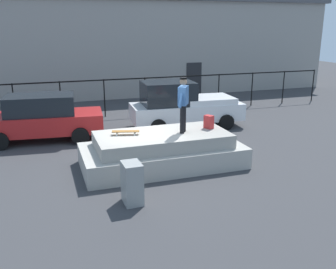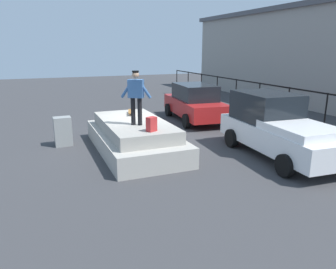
{
  "view_description": "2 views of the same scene",
  "coord_description": "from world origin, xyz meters",
  "px_view_note": "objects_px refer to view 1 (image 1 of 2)",
  "views": [
    {
      "loc": [
        -2.83,
        -10.84,
        4.24
      ],
      "look_at": [
        1.0,
        0.35,
        0.77
      ],
      "focal_mm": 40.03,
      "sensor_mm": 36.0,
      "label": 1
    },
    {
      "loc": [
        10.9,
        -3.32,
        3.41
      ],
      "look_at": [
        0.73,
        0.82,
        0.48
      ],
      "focal_mm": 34.7,
      "sensor_mm": 36.0,
      "label": 2
    }
  ],
  "objects_px": {
    "backpack": "(209,122)",
    "utility_box": "(132,183)",
    "skateboarder": "(183,101)",
    "skateboard": "(126,132)",
    "car_white_pickup_mid": "(183,105)",
    "car_red_sedan_near": "(42,118)"
  },
  "relations": [
    {
      "from": "skateboard",
      "to": "car_red_sedan_near",
      "type": "xyz_separation_m",
      "value": [
        -2.38,
        3.82,
        -0.26
      ]
    },
    {
      "from": "skateboarder",
      "to": "utility_box",
      "type": "xyz_separation_m",
      "value": [
        -2.14,
        -2.12,
        -1.51
      ]
    },
    {
      "from": "skateboard",
      "to": "car_white_pickup_mid",
      "type": "height_order",
      "value": "car_white_pickup_mid"
    },
    {
      "from": "skateboarder",
      "to": "car_red_sedan_near",
      "type": "distance_m",
      "value": 5.94
    },
    {
      "from": "backpack",
      "to": "utility_box",
      "type": "xyz_separation_m",
      "value": [
        -3.09,
        -2.28,
        -0.73
      ]
    },
    {
      "from": "skateboarder",
      "to": "skateboard",
      "type": "bearing_deg",
      "value": 169.95
    },
    {
      "from": "car_red_sedan_near",
      "to": "utility_box",
      "type": "xyz_separation_m",
      "value": [
        1.97,
        -6.24,
        -0.36
      ]
    },
    {
      "from": "car_red_sedan_near",
      "to": "utility_box",
      "type": "distance_m",
      "value": 6.56
    },
    {
      "from": "car_red_sedan_near",
      "to": "car_white_pickup_mid",
      "type": "distance_m",
      "value": 5.73
    },
    {
      "from": "skateboarder",
      "to": "backpack",
      "type": "bearing_deg",
      "value": 9.87
    },
    {
      "from": "skateboard",
      "to": "utility_box",
      "type": "relative_size",
      "value": 0.81
    },
    {
      "from": "skateboarder",
      "to": "car_white_pickup_mid",
      "type": "distance_m",
      "value": 4.62
    },
    {
      "from": "backpack",
      "to": "car_white_pickup_mid",
      "type": "distance_m",
      "value": 4.1
    },
    {
      "from": "car_white_pickup_mid",
      "to": "utility_box",
      "type": "xyz_separation_m",
      "value": [
        -3.75,
        -6.32,
        -0.44
      ]
    },
    {
      "from": "skateboarder",
      "to": "skateboard",
      "type": "xyz_separation_m",
      "value": [
        -1.73,
        0.31,
        -0.89
      ]
    },
    {
      "from": "backpack",
      "to": "utility_box",
      "type": "height_order",
      "value": "backpack"
    },
    {
      "from": "car_red_sedan_near",
      "to": "utility_box",
      "type": "height_order",
      "value": "car_red_sedan_near"
    },
    {
      "from": "car_red_sedan_near",
      "to": "utility_box",
      "type": "relative_size",
      "value": 4.43
    },
    {
      "from": "skateboard",
      "to": "utility_box",
      "type": "distance_m",
      "value": 2.54
    },
    {
      "from": "skateboarder",
      "to": "utility_box",
      "type": "distance_m",
      "value": 3.37
    },
    {
      "from": "skateboarder",
      "to": "utility_box",
      "type": "height_order",
      "value": "skateboarder"
    },
    {
      "from": "skateboarder",
      "to": "car_white_pickup_mid",
      "type": "xyz_separation_m",
      "value": [
        1.61,
        4.2,
        -1.08
      ]
    }
  ]
}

